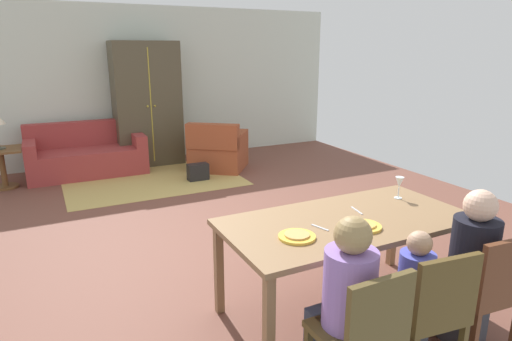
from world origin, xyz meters
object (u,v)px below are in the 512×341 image
Objects in this scene: dining_chair_woman at (488,288)px; handbag at (198,172)px; dining_chair_man at (364,332)px; person_child at (410,302)px; couch at (87,155)px; armchair at (218,151)px; armoire at (147,104)px; person_woman at (466,272)px; wine_glass at (399,183)px; dining_chair_child at (430,308)px; dining_table at (347,228)px; plate_near_man at (297,237)px; person_man at (344,312)px; side_table at (2,163)px; plate_near_child at (364,226)px.

handbag is at bearing 94.34° from dining_chair_woman.
dining_chair_man is 0.55m from person_child.
couch is 1.49× the size of armchair.
armchair is (2.00, -0.70, 0.02)m from couch.
handbag is (0.41, -1.36, -0.92)m from armoire.
person_woman reaches higher than armchair.
wine_glass is 0.21× the size of dining_chair_man.
armoire is (0.25, 6.01, 0.56)m from dining_chair_man.
dining_chair_man is at bearing -98.11° from handbag.
couch is 1.33m from armoire.
person_child is (0.01, 0.17, -0.06)m from dining_chair_child.
dining_table is 0.84m from dining_chair_child.
person_child reaches higher than handbag.
plate_near_man is 4.05m from handbag.
person_man is at bearing 160.81° from dining_chair_child.
armchair is at bearing 82.33° from person_child.
dining_chair_woman is 6.09m from couch.
plate_near_man reaches higher than side_table.
dining_chair_child is at bearing -161.58° from person_woman.
wine_glass reaches higher than dining_chair_man.
dining_chair_man is at bearing -92.41° from armoire.
person_man reaches higher than side_table.
dining_chair_child is (0.50, -0.17, -0.02)m from person_man.
person_child is at bearing -0.60° from person_man.
dining_chair_man is (-0.51, -0.82, -0.20)m from dining_table.
plate_near_man is at bearing -99.52° from handbag.
person_woman reaches higher than dining_chair_woman.
couch is (-1.33, 5.17, -0.47)m from plate_near_child.
armoire is (1.08, 0.20, 0.75)m from couch.
wine_glass reaches higher than couch.
person_child is 1.06× the size of dining_chair_woman.
dining_table is 5.21m from armoire.
couch reaches higher than plate_near_man.
person_man is 0.53m from dining_chair_child.
plate_near_child is 0.58m from person_child.
dining_chair_child is (0.50, 0.00, 0.00)m from dining_chair_man.
person_woman reaches higher than couch.
wine_glass reaches higher than plate_near_child.
armoire is (-0.76, 6.01, 0.56)m from dining_chair_woman.
handbag is at bearing 94.65° from person_woman.
person_man is (-0.00, -0.53, -0.26)m from plate_near_man.
person_man reaches higher than dining_chair_child.
armoire is at bearing 92.57° from person_child.
dining_table is 0.84m from person_man.
wine_glass is at bearing 14.26° from plate_near_man.
armoire is 6.56× the size of handbag.
armoire reaches higher than dining_chair_man.
person_woman reaches higher than wine_glass.
wine_glass is at bearing 79.38° from person_woman.
armchair is (0.66, 4.94, -0.11)m from person_child.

